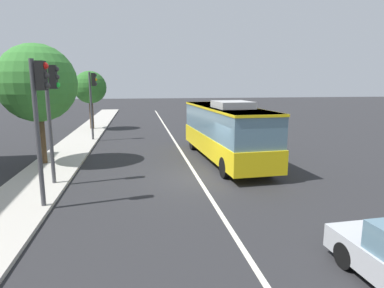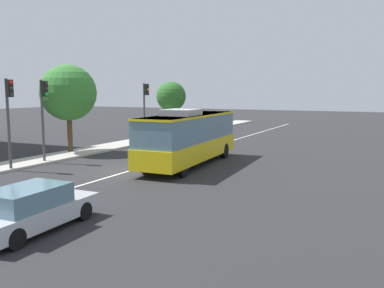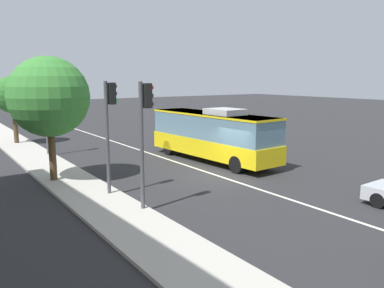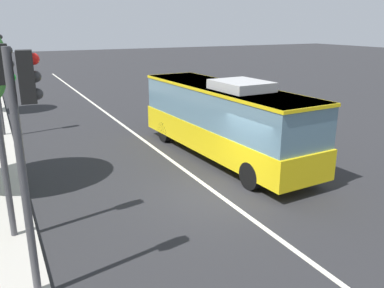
{
  "view_description": "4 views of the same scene",
  "coord_description": "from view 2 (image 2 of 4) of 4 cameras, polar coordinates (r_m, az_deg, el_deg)",
  "views": [
    {
      "loc": [
        -14.56,
        2.68,
        4.42
      ],
      "look_at": [
        1.9,
        -0.02,
        1.29
      ],
      "focal_mm": 30.59,
      "sensor_mm": 36.0,
      "label": 1
    },
    {
      "loc": [
        -18.6,
        -13.33,
        4.46
      ],
      "look_at": [
        4.4,
        -1.8,
        1.15
      ],
      "focal_mm": 38.07,
      "sensor_mm": 36.0,
      "label": 2
    },
    {
      "loc": [
        -16.42,
        13.02,
        5.33
      ],
      "look_at": [
        3.81,
        -0.91,
        1.16
      ],
      "focal_mm": 36.5,
      "sensor_mm": 36.0,
      "label": 3
    },
    {
      "loc": [
        -10.76,
        6.38,
        5.58
      ],
      "look_at": [
        3.21,
        -0.64,
        0.84
      ],
      "focal_mm": 37.21,
      "sensor_mm": 36.0,
      "label": 4
    }
  ],
  "objects": [
    {
      "name": "ground_plane",
      "position": [
        23.32,
        -8.86,
        -3.8
      ],
      "size": [
        160.0,
        160.0,
        0.0
      ],
      "primitive_type": "plane",
      "color": "#28282B"
    },
    {
      "name": "lane_centre_line",
      "position": [
        23.32,
        -8.86,
        -3.78
      ],
      "size": [
        76.0,
        0.16,
        0.01
      ],
      "primitive_type": "cube",
      "color": "silver",
      "rests_on": "ground_plane"
    },
    {
      "name": "traffic_light_mid_block",
      "position": [
        24.88,
        -24.24,
        4.61
      ],
      "size": [
        0.34,
        0.62,
        5.2
      ],
      "rotation": [
        0.0,
        0.0,
        -1.66
      ],
      "color": "#47474C",
      "rests_on": "ground_plane"
    },
    {
      "name": "street_tree_kerbside_left",
      "position": [
        41.34,
        -2.94,
        6.63
      ],
      "size": [
        2.99,
        2.99,
        5.5
      ],
      "color": "#4C3823",
      "rests_on": "ground_plane"
    },
    {
      "name": "sedan_silver",
      "position": [
        14.22,
        -21.55,
        -8.44
      ],
      "size": [
        4.57,
        1.99,
        1.46
      ],
      "rotation": [
        0.0,
        0.0,
        0.04
      ],
      "color": "#B7BABF",
      "rests_on": "ground_plane"
    },
    {
      "name": "traffic_light_near_corner",
      "position": [
        35.46,
        -6.53,
        5.83
      ],
      "size": [
        0.33,
        0.62,
        5.2
      ],
      "rotation": [
        0.0,
        0.0,
        -1.62
      ],
      "color": "#47474C",
      "rests_on": "ground_plane"
    },
    {
      "name": "transit_bus",
      "position": [
        24.73,
        -0.39,
        1.17
      ],
      "size": [
        10.13,
        3.08,
        3.46
      ],
      "rotation": [
        0.0,
        0.0,
        0.06
      ],
      "color": "yellow",
      "rests_on": "ground_plane"
    },
    {
      "name": "traffic_light_far_corner",
      "position": [
        26.93,
        -20.06,
        4.97
      ],
      "size": [
        0.32,
        0.62,
        5.2
      ],
      "rotation": [
        0.0,
        0.0,
        -1.56
      ],
      "color": "#47474C",
      "rests_on": "ground_plane"
    },
    {
      "name": "sidewalk_kerb",
      "position": [
        28.01,
        -20.88,
        -2.18
      ],
      "size": [
        80.0,
        2.64,
        0.14
      ],
      "primitive_type": "cube",
      "color": "#B2ADA3",
      "rests_on": "ground_plane"
    },
    {
      "name": "street_tree_kerbside_centre",
      "position": [
        30.76,
        -16.93,
        6.87
      ],
      "size": [
        4.02,
        4.02,
        6.41
      ],
      "color": "#4C3823",
      "rests_on": "ground_plane"
    }
  ]
}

